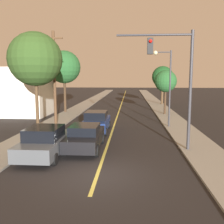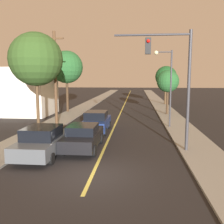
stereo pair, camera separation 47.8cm
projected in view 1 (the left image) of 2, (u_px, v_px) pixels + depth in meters
The scene contains 15 objects.
ground_plane at pixel (97, 176), 11.02m from camera, with size 200.00×200.00×0.00m, color black.
road_surface at pixel (122, 101), 46.59m from camera, with size 8.90×80.00×0.01m.
sidewalk_left at pixel (92, 100), 47.00m from camera, with size 2.50×80.00×0.12m.
sidewalk_right at pixel (153, 101), 46.17m from camera, with size 2.50×80.00×0.12m.
car_near_lane_front at pixel (85, 137), 14.98m from camera, with size 1.98×4.58×1.53m.
car_near_lane_second at pixel (96, 122), 19.92m from camera, with size 1.98×4.53×1.66m.
car_outer_lane_front at pixel (46, 141), 13.74m from camera, with size 2.09×4.81×1.65m.
traffic_signal_mast at pixel (175, 71), 14.15m from camera, with size 4.32×0.42×6.81m.
streetlamp_right at pixel (166, 78), 21.13m from camera, with size 1.54×0.36×6.46m.
utility_pole_left at pixel (54, 78), 21.30m from camera, with size 1.60×0.24×8.07m.
tree_left_near at pixel (35, 59), 19.47m from camera, with size 4.20×4.20×7.72m.
tree_left_far at pixel (64, 67), 30.21m from camera, with size 3.95×3.95×7.45m.
tree_right_near at pixel (163, 77), 39.50m from camera, with size 3.36×3.36×6.01m.
tree_right_far at pixel (166, 81), 28.56m from camera, with size 2.53×2.53×5.06m.
domed_building_left at pixel (24, 88), 28.71m from camera, with size 5.79×5.79×7.76m.
Camera 1 is at (1.43, -10.46, 4.30)m, focal length 40.00 mm.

